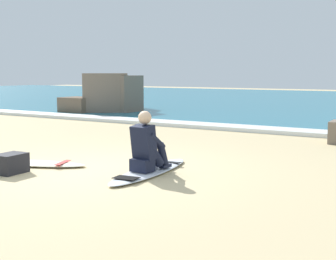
{
  "coord_description": "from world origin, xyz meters",
  "views": [
    {
      "loc": [
        5.14,
        -5.93,
        1.61
      ],
      "look_at": [
        0.42,
        1.47,
        0.55
      ],
      "focal_mm": 50.84,
      "sensor_mm": 36.0,
      "label": 1
    }
  ],
  "objects_px": {
    "surfer_seated": "(147,148)",
    "surfboard_main": "(150,171)",
    "surfboard_spare_near": "(35,163)",
    "beach_bag": "(11,163)"
  },
  "relations": [
    {
      "from": "surfboard_spare_near",
      "to": "surfboard_main",
      "type": "bearing_deg",
      "value": 14.92
    },
    {
      "from": "surfboard_main",
      "to": "beach_bag",
      "type": "relative_size",
      "value": 4.98
    },
    {
      "from": "surfer_seated",
      "to": "surfboard_spare_near",
      "type": "height_order",
      "value": "surfer_seated"
    },
    {
      "from": "surfer_seated",
      "to": "beach_bag",
      "type": "relative_size",
      "value": 1.97
    },
    {
      "from": "surfer_seated",
      "to": "beach_bag",
      "type": "height_order",
      "value": "surfer_seated"
    },
    {
      "from": "surfer_seated",
      "to": "surfboard_spare_near",
      "type": "bearing_deg",
      "value": -168.79
    },
    {
      "from": "surfboard_spare_near",
      "to": "beach_bag",
      "type": "relative_size",
      "value": 4.06
    },
    {
      "from": "surfboard_main",
      "to": "surfer_seated",
      "type": "height_order",
      "value": "surfer_seated"
    },
    {
      "from": "surfer_seated",
      "to": "surfboard_main",
      "type": "bearing_deg",
      "value": 103.62
    },
    {
      "from": "surfboard_main",
      "to": "surfer_seated",
      "type": "relative_size",
      "value": 2.53
    }
  ]
}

